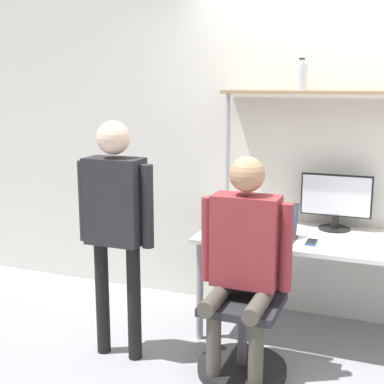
% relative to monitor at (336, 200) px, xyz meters
% --- Properties ---
extents(ground_plane, '(12.00, 12.00, 0.00)m').
position_rel_monitor_xyz_m(ground_plane, '(0.12, -0.65, -0.96)').
color(ground_plane, gray).
extents(wall_back, '(8.00, 0.06, 2.70)m').
position_rel_monitor_xyz_m(wall_back, '(0.12, 0.18, 0.39)').
color(wall_back, silver).
rests_on(wall_back, ground_plane).
extents(desk, '(2.03, 0.78, 0.75)m').
position_rel_monitor_xyz_m(desk, '(0.12, -0.24, -0.28)').
color(desk, silver).
rests_on(desk, ground_plane).
extents(shelf_unit, '(1.93, 0.28, 1.74)m').
position_rel_monitor_xyz_m(shelf_unit, '(0.12, -0.00, 0.55)').
color(shelf_unit, '#997A56').
rests_on(shelf_unit, ground_plane).
extents(monitor, '(0.50, 0.23, 0.41)m').
position_rel_monitor_xyz_m(monitor, '(0.00, 0.00, 0.00)').
color(monitor, black).
rests_on(monitor, desk).
extents(laptop, '(0.34, 0.25, 0.24)m').
position_rel_monitor_xyz_m(laptop, '(-0.38, -0.38, -0.15)').
color(laptop, '#333338').
rests_on(laptop, desk).
extents(cell_phone, '(0.07, 0.15, 0.01)m').
position_rel_monitor_xyz_m(cell_phone, '(-0.10, -0.40, -0.21)').
color(cell_phone, '#264C8C').
rests_on(cell_phone, desk).
extents(office_chair, '(0.56, 0.56, 0.94)m').
position_rel_monitor_xyz_m(office_chair, '(-0.42, -0.87, -0.67)').
color(office_chair, black).
rests_on(office_chair, ground_plane).
extents(person_seated, '(0.57, 0.47, 1.37)m').
position_rel_monitor_xyz_m(person_seated, '(-0.42, -0.92, -0.15)').
color(person_seated, '#4C473D').
rests_on(person_seated, ground_plane).
extents(person_standing, '(0.53, 0.21, 1.57)m').
position_rel_monitor_xyz_m(person_standing, '(-1.26, -0.99, 0.03)').
color(person_standing, black).
rests_on(person_standing, ground_plane).
extents(bottle_clear, '(0.08, 0.08, 0.22)m').
position_rel_monitor_xyz_m(bottle_clear, '(-0.28, -0.00, 0.87)').
color(bottle_clear, silver).
rests_on(bottle_clear, shelf_unit).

